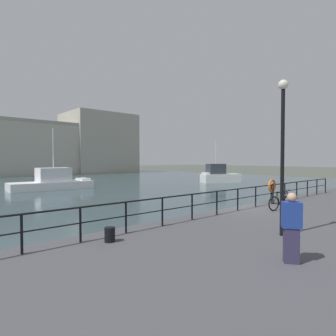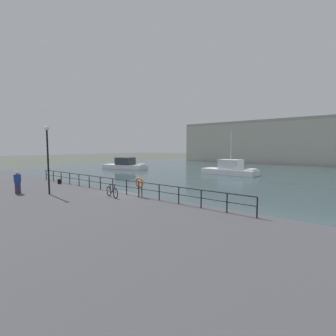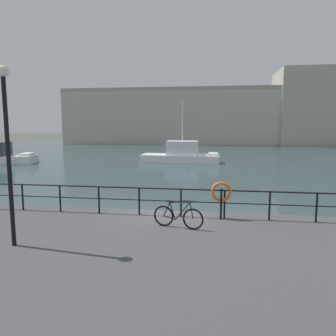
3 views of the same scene
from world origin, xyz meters
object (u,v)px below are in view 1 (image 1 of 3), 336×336
Objects in this scene: harbor_building at (34,148)px; parked_bicycle at (281,202)px; mooring_bollard at (110,235)px; moored_blue_motorboat at (219,175)px; standing_person at (291,227)px; moored_cabin_cruiser at (53,182)px; quay_lamp_post at (283,138)px; life_ring_stand at (272,187)px.

harbor_building is 57.71m from parked_bicycle.
harbor_building reaches higher than mooring_bollard.
moored_blue_motorboat is 3.43× the size of standing_person.
parked_bicycle is at bearing -95.47° from harbor_building.
moored_blue_motorboat reaches higher than standing_person.
quay_lamp_post is (-2.06, -26.58, 3.07)m from moored_cabin_cruiser.
life_ring_stand is (1.45, 1.25, 0.59)m from parked_bicycle.
moored_cabin_cruiser is 21.61m from moored_blue_motorboat.
harbor_building reaches higher than life_ring_stand.
moored_blue_motorboat is at bearing 41.96° from quay_lamp_post.
moored_cabin_cruiser is 24.42m from parked_bicycle.
life_ring_stand reaches higher than parked_bicycle.
moored_cabin_cruiser is (-7.92, -32.96, -4.90)m from harbor_building.
harbor_building is 41.24× the size of life_ring_stand.
harbor_building is at bearing 85.88° from life_ring_stand.
parked_bicycle is 9.11m from mooring_bollard.
quay_lamp_post reaches higher than standing_person.
quay_lamp_post is (-9.98, -59.54, -1.83)m from harbor_building.
harbor_building is 34.09× the size of standing_person.
harbor_building is at bearing 75.54° from mooring_bollard.
standing_person is at bearing -149.14° from life_ring_stand.
moored_cabin_cruiser is 19.27× the size of mooring_bollard.
moored_cabin_cruiser is at bearing 44.99° from standing_person.
standing_person is (-24.99, -21.83, 0.59)m from moored_blue_motorboat.
harbor_building is at bearing 42.35° from standing_person.
quay_lamp_post is (-5.95, -3.53, 2.22)m from life_ring_stand.
moored_blue_motorboat is 30.79m from quay_lamp_post.
quay_lamp_post is 3.47m from standing_person.
life_ring_stand reaches higher than mooring_bollard.
life_ring_stand is 0.83× the size of standing_person.
mooring_bollard is 5.07m from standing_person.
quay_lamp_post is at bearing -92.35° from moored_cabin_cruiser.
life_ring_stand is at bearing 30.69° from quay_lamp_post.
standing_person is at bearing -148.68° from quay_lamp_post.
parked_bicycle is (-5.48, -57.26, -4.64)m from harbor_building.
moored_blue_motorboat is 4.15× the size of life_ring_stand.
harbor_building reaches higher than quay_lamp_post.
mooring_bollard is (-14.55, -56.44, -4.80)m from harbor_building.
moored_cabin_cruiser is 4.88× the size of parked_bicycle.
moored_cabin_cruiser reaches higher than life_ring_stand.
mooring_bollard is 0.09× the size of quay_lamp_post.
standing_person is (-12.18, -60.88, -4.16)m from harbor_building.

